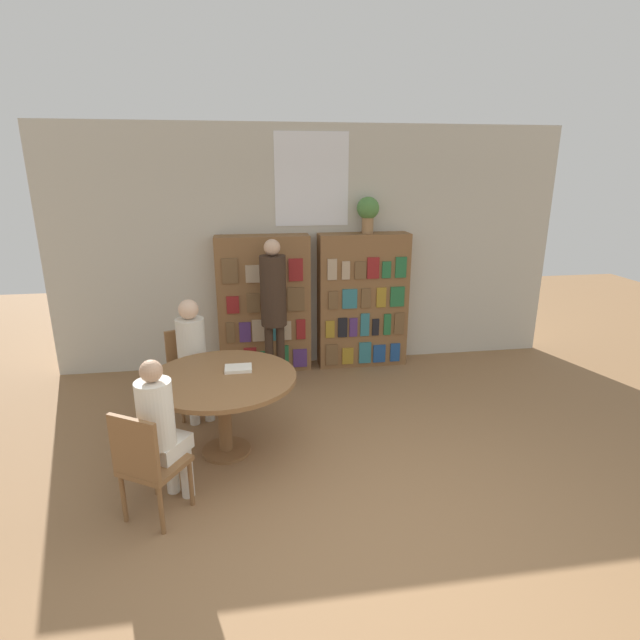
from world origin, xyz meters
TOP-DOWN VIEW (x-y plane):
  - ground_plane at (0.00, 0.00)m, footprint 16.00×16.00m
  - wall_back at (0.00, 3.48)m, footprint 6.40×0.07m
  - bookshelf_left at (-0.63, 3.29)m, footprint 1.14×0.34m
  - bookshelf_right at (0.63, 3.29)m, footprint 1.14×0.34m
  - flower_vase at (0.67, 3.29)m, footprint 0.27×0.27m
  - reading_table at (-1.09, 1.35)m, footprint 1.30×1.30m
  - chair_near_camera at (-1.60, 0.50)m, footprint 0.55×0.55m
  - chair_left_side at (-1.47, 2.26)m, footprint 0.52×0.52m
  - seated_reader_left at (-1.40, 2.10)m, footprint 0.39×0.42m
  - seated_reader_right at (-1.51, 0.66)m, footprint 0.39×0.41m
  - librarian_standing at (-0.54, 2.78)m, footprint 0.30×0.57m
  - open_book_on_table at (-0.95, 1.47)m, footprint 0.24×0.18m

SIDE VIEW (x-z plane):
  - ground_plane at x=0.00m, z-range 0.00..0.00m
  - chair_near_camera at x=-1.60m, z-range 0.05..0.93m
  - chair_left_side at x=-1.47m, z-range 0.05..0.93m
  - reading_table at x=-1.09m, z-range 0.26..1.01m
  - seated_reader_right at x=-1.51m, z-range 0.08..1.29m
  - seated_reader_left at x=-1.40m, z-range 0.09..1.34m
  - open_book_on_table at x=-0.95m, z-range 0.75..0.78m
  - bookshelf_right at x=0.63m, z-range 0.00..1.71m
  - bookshelf_left at x=-0.63m, z-range 0.00..1.71m
  - librarian_standing at x=-0.54m, z-range 0.19..1.93m
  - wall_back at x=0.00m, z-range 0.01..3.01m
  - flower_vase at x=0.67m, z-range 1.76..2.20m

